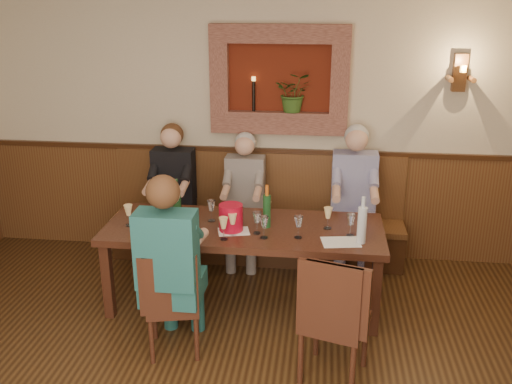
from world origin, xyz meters
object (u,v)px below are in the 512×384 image
dining_table (244,234)px  person_bench_mid (244,211)px  spittoon_bucket (231,218)px  person_bench_left (173,205)px  person_bench_right (353,211)px  wine_bottle_green_b (177,204)px  person_chair_front (172,280)px  bench (257,229)px  chair_near_left (174,321)px  wine_bottle_green_a (267,210)px  water_bottle (362,224)px  chair_near_right (333,342)px

dining_table → person_bench_mid: size_ratio=1.77×
person_bench_mid → spittoon_bucket: bearing=-88.7°
dining_table → person_bench_left: bearing=135.7°
person_bench_right → wine_bottle_green_b: (-1.57, -0.80, 0.30)m
dining_table → person_bench_mid: 0.86m
person_chair_front → wine_bottle_green_b: (-0.16, 0.82, 0.30)m
person_bench_left → wine_bottle_green_b: (0.26, -0.80, 0.32)m
bench → dining_table: bearing=-90.0°
chair_near_left → wine_bottle_green_a: (0.63, 0.80, 0.65)m
person_bench_left → person_chair_front: size_ratio=0.97×
person_chair_front → water_bottle: (1.43, 0.55, 0.30)m
person_chair_front → water_bottle: 1.56m
spittoon_bucket → wine_bottle_green_b: size_ratio=0.59×
person_bench_left → spittoon_bucket: bearing=-50.9°
person_chair_front → wine_bottle_green_a: (0.64, 0.78, 0.29)m
person_chair_front → chair_near_left: bearing=-70.3°
dining_table → spittoon_bucket: 0.24m
water_bottle → person_bench_mid: bearing=136.0°
bench → wine_bottle_green_a: wine_bottle_green_a is taller
chair_near_right → wine_bottle_green_b: wine_bottle_green_b is taller
dining_table → person_bench_mid: person_bench_mid is taller
person_bench_right → person_chair_front: person_chair_front is taller
person_bench_left → spittoon_bucket: 1.24m
dining_table → spittoon_bucket: (-0.09, -0.10, 0.19)m
dining_table → person_bench_right: bearing=40.7°
person_bench_left → chair_near_right: bearing=-47.6°
person_bench_left → person_bench_mid: bearing=0.2°
wine_bottle_green_a → water_bottle: 0.82m
water_bottle → spittoon_bucket: bearing=173.4°
chair_near_right → person_chair_front: (-1.22, 0.19, 0.32)m
chair_near_left → wine_bottle_green_a: 1.21m
wine_bottle_green_b → spittoon_bucket: bearing=-15.8°
person_bench_left → person_bench_right: bearing=-0.0°
person_bench_left → person_bench_mid: person_bench_left is taller
person_bench_right → wine_bottle_green_a: person_bench_right is taller
wine_bottle_green_a → water_bottle: bearing=-16.6°
person_bench_right → spittoon_bucket: 1.44m
dining_table → person_bench_left: 1.20m
dining_table → wine_bottle_green_a: size_ratio=6.33×
person_bench_mid → wine_bottle_green_a: 0.95m
person_chair_front → wine_bottle_green_a: size_ratio=3.89×
bench → person_bench_left: size_ratio=2.10×
wine_bottle_green_b → water_bottle: size_ratio=0.99×
chair_near_left → dining_table: bearing=48.2°
chair_near_right → person_bench_right: person_bench_right is taller
person_bench_mid → wine_bottle_green_a: size_ratio=3.59×
person_bench_mid → person_chair_front: person_chair_front is taller
bench → wine_bottle_green_b: 1.23m
dining_table → spittoon_bucket: spittoon_bucket is taller
chair_near_left → person_bench_left: person_bench_left is taller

